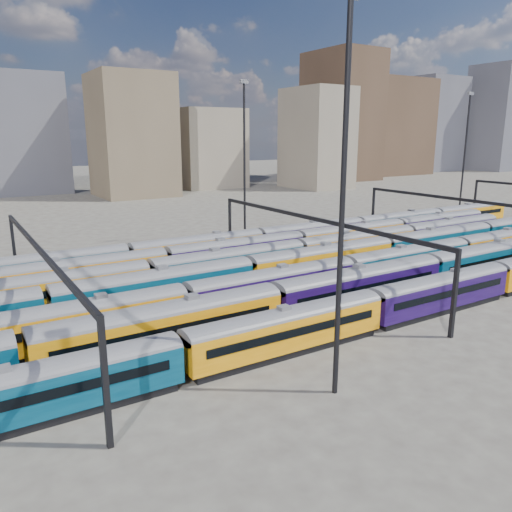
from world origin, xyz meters
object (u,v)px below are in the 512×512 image
rake_1 (274,300)px  rake_2 (347,269)px  rake_0 (372,305)px  mast_2 (343,190)px

rake_1 → rake_2: size_ratio=1.06×
rake_0 → rake_2: size_ratio=0.94×
rake_1 → mast_2: 16.71m
rake_2 → mast_2: size_ratio=4.64×
rake_1 → rake_2: (13.31, 5.00, -0.16)m
rake_1 → rake_2: rake_1 is taller
rake_0 → rake_1: size_ratio=0.89×
rake_0 → rake_1: 8.89m
rake_0 → mast_2: (-10.32, -7.00, 11.56)m
rake_1 → rake_0: bearing=-34.2°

